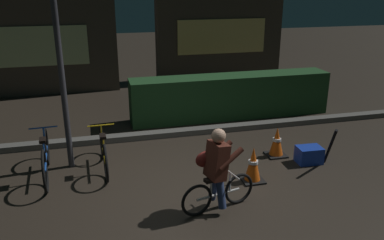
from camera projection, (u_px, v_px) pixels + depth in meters
ground_plane at (189, 185)px, 6.43m from camera, size 40.00×40.00×0.00m
sidewalk_curb at (164, 134)px, 8.42m from camera, size 12.00×0.24×0.12m
hedge_row at (231, 96)px, 9.51m from camera, size 4.80×0.70×1.02m
storefront_left at (13, 10)px, 10.81m from camera, size 5.46×0.54×4.73m
storefront_right at (220, 3)px, 12.85m from camera, size 4.23×0.54×4.91m
street_post at (63, 86)px, 6.60m from camera, size 0.10×0.10×2.94m
parked_bike_left_mid at (46, 157)px, 6.60m from camera, size 0.46×1.72×0.79m
parked_bike_center_left at (104, 151)px, 6.89m from camera, size 0.46×1.59×0.73m
traffic_cone_near at (253, 165)px, 6.49m from camera, size 0.36×0.36×0.59m
traffic_cone_far at (277, 142)px, 7.44m from camera, size 0.36×0.36×0.56m
blue_crate at (309, 155)px, 7.19m from camera, size 0.46×0.34×0.30m
cyclist at (216, 170)px, 5.57m from camera, size 1.16×0.50×1.25m
closed_umbrella at (330, 147)px, 6.94m from camera, size 0.15×0.43×0.78m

